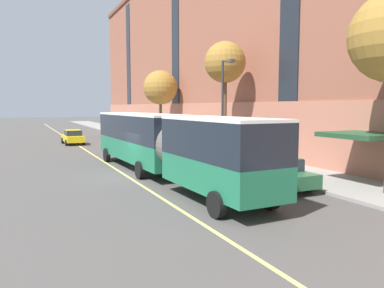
{
  "coord_description": "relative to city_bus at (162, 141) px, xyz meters",
  "views": [
    {
      "loc": [
        -5.99,
        -21.16,
        4.03
      ],
      "look_at": [
        3.43,
        -0.96,
        1.8
      ],
      "focal_mm": 35.0,
      "sensor_mm": 36.0,
      "label": 1
    }
  ],
  "objects": [
    {
      "name": "lane_centerline",
      "position": [
        -1.7,
        4.5,
        -2.08
      ],
      "size": [
        0.16,
        140.0,
        0.01
      ],
      "primitive_type": "cube",
      "color": "#E0D66B",
      "rests_on": "ground"
    },
    {
      "name": "parked_car_black_3",
      "position": [
        4.19,
        30.24,
        -1.3
      ],
      "size": [
        2.12,
        4.4,
        1.56
      ],
      "color": "black",
      "rests_on": "ground"
    },
    {
      "name": "parked_car_champagne_4",
      "position": [
        4.12,
        11.41,
        -1.3
      ],
      "size": [
        1.93,
        4.48,
        1.56
      ],
      "color": "#BCAD89",
      "rests_on": "ground"
    },
    {
      "name": "street_tree_far_uptown",
      "position": [
        7.64,
        20.99,
        4.1
      ],
      "size": [
        3.9,
        3.9,
        8.01
      ],
      "color": "brown",
      "rests_on": "sidewalk"
    },
    {
      "name": "city_bus",
      "position": [
        0.0,
        0.0,
        0.0
      ],
      "size": [
        3.37,
        19.01,
        3.59
      ],
      "color": "#1E704C",
      "rests_on": "ground"
    },
    {
      "name": "ground_plane",
      "position": [
        -1.34,
        1.5,
        -2.08
      ],
      "size": [
        260.0,
        260.0,
        0.0
      ],
      "primitive_type": "plane",
      "color": "#4C4947"
    },
    {
      "name": "apartment_facade",
      "position": [
        16.01,
        1.5,
        9.11
      ],
      "size": [
        15.2,
        110.0,
        22.41
      ],
      "color": "#935642",
      "rests_on": "ground"
    },
    {
      "name": "fire_hydrant",
      "position": [
        5.89,
        4.33,
        -1.59
      ],
      "size": [
        0.42,
        0.24,
        0.72
      ],
      "color": "red",
      "rests_on": "sidewalk"
    },
    {
      "name": "sidewalk",
      "position": [
        7.71,
        4.5,
        -2.01
      ],
      "size": [
        4.64,
        160.0,
        0.15
      ],
      "primitive_type": "cube",
      "color": "gray",
      "rests_on": "ground"
    },
    {
      "name": "street_lamp",
      "position": [
        5.99,
        3.51,
        2.41
      ],
      "size": [
        0.36,
        1.48,
        7.13
      ],
      "color": "#2D2D30",
      "rests_on": "sidewalk"
    },
    {
      "name": "parked_car_red_2",
      "position": [
        4.26,
        5.03,
        -1.3
      ],
      "size": [
        2.02,
        4.39,
        1.56
      ],
      "color": "#B21E19",
      "rests_on": "ground"
    },
    {
      "name": "parked_car_green_1",
      "position": [
        4.14,
        -4.81,
        -1.3
      ],
      "size": [
        2.03,
        4.71,
        1.56
      ],
      "color": "#23603D",
      "rests_on": "ground"
    },
    {
      "name": "street_tree_mid_block",
      "position": [
        7.64,
        6.29,
        5.33
      ],
      "size": [
        3.24,
        3.24,
        8.98
      ],
      "color": "brown",
      "rests_on": "sidewalk"
    },
    {
      "name": "taxi_cab",
      "position": [
        -2.03,
        21.97,
        -1.3
      ],
      "size": [
        2.06,
        4.42,
        1.56
      ],
      "color": "yellow",
      "rests_on": "ground"
    }
  ]
}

